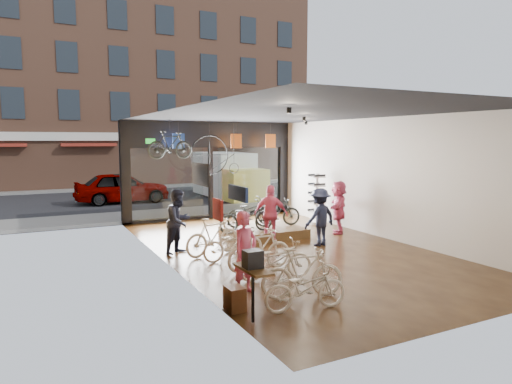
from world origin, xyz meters
TOP-DOWN VIEW (x-y plane):
  - ground_plane at (0.00, 0.00)m, footprint 7.00×12.00m
  - ceiling at (0.00, 0.00)m, footprint 7.00×12.00m
  - wall_left at (-3.52, 0.00)m, footprint 0.04×12.00m
  - wall_right at (3.52, 0.00)m, footprint 0.04×12.00m
  - wall_back at (0.00, -6.02)m, footprint 7.00×0.04m
  - storefront at (0.00, 6.00)m, footprint 7.00×0.26m
  - exit_sign at (-2.40, 5.88)m, footprint 0.35×0.06m
  - street_road at (0.00, 15.00)m, footprint 30.00×18.00m
  - sidewalk_near at (0.00, 7.20)m, footprint 30.00×2.40m
  - sidewalk_far at (0.00, 19.00)m, footprint 30.00×2.00m
  - opposite_building at (0.00, 21.50)m, footprint 26.00×5.00m
  - street_car at (-2.34, 12.00)m, footprint 4.50×1.81m
  - box_truck at (3.08, 11.00)m, footprint 2.04×6.11m
  - floor_bike_0 at (-2.14, -4.18)m, footprint 1.65×0.78m
  - floor_bike_1 at (-1.82, -3.59)m, footprint 1.74×0.88m
  - floor_bike_2 at (-1.72, -2.32)m, footprint 1.77×0.89m
  - floor_bike_3 at (-1.71, -1.55)m, footprint 1.70×0.53m
  - floor_bike_4 at (-1.89, -0.41)m, footprint 1.68×0.61m
  - floor_bike_5 at (-2.15, 0.31)m, footprint 1.79×0.86m
  - display_platform at (0.14, 1.74)m, footprint 2.40×1.80m
  - display_bike_left at (-0.67, 1.32)m, footprint 1.87×0.75m
  - display_bike_mid at (0.69, 1.81)m, footprint 1.59×0.72m
  - display_bike_right at (-0.09, 2.25)m, footprint 1.85×0.87m
  - customer_0 at (-2.72, -2.86)m, footprint 0.72×0.61m
  - customer_1 at (-2.90, 0.94)m, footprint 1.10×1.05m
  - customer_2 at (-0.05, 0.91)m, footprint 1.05×1.01m
  - customer_3 at (1.07, -0.03)m, footprint 1.19×0.81m
  - customer_5 at (2.66, 1.18)m, footprint 1.41×1.60m
  - sunglasses_rack at (2.95, 2.90)m, footprint 0.55×0.46m
  - wall_merch at (-3.38, -3.50)m, footprint 0.40×2.40m
  - penny_farthing at (-0.28, 4.56)m, footprint 1.82×0.06m
  - hung_bike at (-2.14, 4.20)m, footprint 1.61×0.57m
  - jersey_left at (-1.53, 5.20)m, footprint 0.45×0.03m
  - jersey_mid at (0.77, 5.20)m, footprint 0.45×0.03m
  - jersey_right at (2.28, 5.20)m, footprint 0.45×0.03m

SIDE VIEW (x-z plane):
  - ground_plane at x=0.00m, z-range -0.04..0.00m
  - street_road at x=0.00m, z-range -0.02..0.00m
  - sidewalk_near at x=0.00m, z-range 0.00..0.12m
  - sidewalk_far at x=0.00m, z-range 0.00..0.12m
  - display_platform at x=0.14m, z-range 0.00..0.30m
  - floor_bike_0 at x=-2.14m, z-range 0.00..0.84m
  - floor_bike_4 at x=-1.89m, z-range 0.00..0.88m
  - floor_bike_2 at x=-1.72m, z-range 0.00..0.89m
  - floor_bike_1 at x=-1.82m, z-range 0.00..1.01m
  - floor_bike_3 at x=-1.71m, z-range 0.00..1.01m
  - floor_bike_5 at x=-2.15m, z-range 0.00..1.03m
  - display_bike_mid at x=0.69m, z-range 0.30..1.22m
  - display_bike_right at x=-0.09m, z-range 0.30..1.23m
  - street_car at x=-2.34m, z-range 0.00..1.53m
  - display_bike_left at x=-0.67m, z-range 0.30..1.26m
  - customer_0 at x=-2.72m, z-range 0.00..1.68m
  - customer_3 at x=1.07m, z-range 0.00..1.70m
  - customer_5 at x=2.66m, z-range 0.00..1.76m
  - customer_2 at x=-0.05m, z-range 0.00..1.76m
  - customer_1 at x=-2.90m, z-range 0.00..1.78m
  - sunglasses_rack at x=2.95m, z-range 0.00..1.87m
  - box_truck at x=3.08m, z-range 0.00..2.41m
  - wall_merch at x=-3.38m, z-range 0.00..2.60m
  - wall_left at x=-3.52m, z-range 0.00..3.80m
  - wall_right at x=3.52m, z-range 0.00..3.80m
  - wall_back at x=0.00m, z-range 0.00..3.80m
  - storefront at x=0.00m, z-range 0.00..3.80m
  - penny_farthing at x=-0.28m, z-range 1.77..3.23m
  - hung_bike at x=-2.14m, z-range 2.45..3.40m
  - exit_sign at x=-2.40m, z-range 2.96..3.14m
  - jersey_left at x=-1.53m, z-range 2.77..3.32m
  - jersey_mid at x=0.77m, z-range 2.77..3.32m
  - jersey_right at x=2.28m, z-range 2.77..3.32m
  - ceiling at x=0.00m, z-range 3.80..3.84m
  - opposite_building at x=0.00m, z-range 0.00..14.00m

